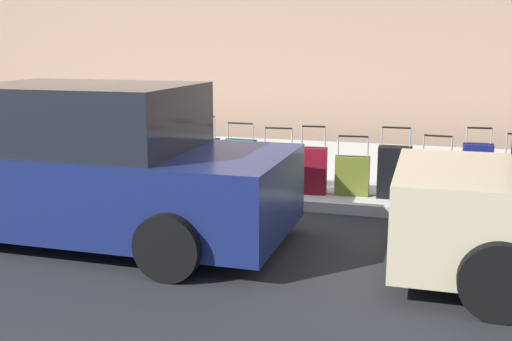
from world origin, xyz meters
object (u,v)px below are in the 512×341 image
Objects in this scene: suitcase_black_10 at (140,156)px; suitcase_red_9 at (169,162)px; suitcase_navy_1 at (476,174)px; suitcase_red_2 at (436,180)px; suitcase_silver_6 at (278,167)px; parked_car_navy_1 at (88,167)px; suitcase_maroon_5 at (313,171)px; fire_hydrant at (92,151)px; bollard_post at (45,154)px; suitcase_teal_7 at (240,163)px; suitcase_navy_8 at (204,162)px; suitcase_olive_4 at (352,176)px; suitcase_black_3 at (394,172)px.

suitcase_red_9 is at bearing 167.60° from suitcase_black_10.
suitcase_red_2 is (0.49, 0.07, -0.10)m from suitcase_navy_1.
suitcase_silver_6 is (2.11, -0.11, 0.04)m from suitcase_red_2.
suitcase_maroon_5 is at bearing -134.68° from parked_car_navy_1.
parked_car_navy_1 is at bearing 120.60° from fire_hydrant.
fire_hydrant is at bearing -168.05° from bollard_post.
suitcase_red_9 is 1.30m from fire_hydrant.
suitcase_teal_7 is 1.34× the size of suitcase_red_9.
suitcase_red_9 is (1.59, 0.12, -0.00)m from suitcase_silver_6.
suitcase_navy_8 is at bearing -1.67° from suitcase_maroon_5.
suitcase_navy_8 is at bearing 179.83° from fire_hydrant.
suitcase_maroon_5 reaches higher than suitcase_red_2.
suitcase_maroon_5 is 2.63m from suitcase_black_10.
suitcase_navy_8 is (2.11, 0.02, 0.08)m from suitcase_olive_4.
suitcase_black_3 is 3.18m from suitcase_red_9.
suitcase_silver_6 is (2.60, -0.04, -0.06)m from suitcase_navy_1.
suitcase_black_3 reaches higher than suitcase_silver_6.
suitcase_maroon_5 is (0.52, 0.07, 0.05)m from suitcase_olive_4.
parked_car_navy_1 is (1.60, 2.25, 0.33)m from suitcase_silver_6.
suitcase_red_2 is 2.11m from suitcase_silver_6.
suitcase_black_3 is at bearing -145.08° from parked_car_navy_1.
suitcase_olive_4 reaches higher than suitcase_red_9.
suitcase_navy_8 is 1.47× the size of suitcase_red_9.
suitcase_teal_7 is 1.34× the size of bollard_post.
suitcase_black_3 is at bearing 179.62° from suitcase_black_10.
suitcase_olive_4 is 1.05× the size of fire_hydrant.
suitcase_red_9 is 2.00m from bollard_post.
suitcase_silver_6 is 1.13× the size of fire_hydrant.
suitcase_red_2 is at bearing 179.46° from fire_hydrant.
suitcase_olive_4 is at bearing -140.09° from parked_car_navy_1.
suitcase_olive_4 is 0.80× the size of suitcase_navy_8.
suitcase_navy_8 reaches higher than suitcase_olive_4.
fire_hydrant is (4.99, -0.05, 0.12)m from suitcase_red_2.
bollard_post is at bearing 2.03° from suitcase_black_3.
suitcase_navy_1 is 0.97× the size of suitcase_navy_8.
suitcase_silver_6 is 0.20× the size of parked_car_navy_1.
suitcase_navy_8 is at bearing 3.71° from suitcase_silver_6.
suitcase_olive_4 is 1.18× the size of suitcase_red_9.
suitcase_red_9 is (1.05, 0.11, -0.02)m from suitcase_teal_7.
suitcase_black_3 is 3.70m from suitcase_black_10.
suitcase_navy_8 is at bearing -103.54° from parked_car_navy_1.
suitcase_silver_6 is at bearing -3.01° from suitcase_red_2.
suitcase_navy_1 is at bearing 179.64° from suitcase_black_10.
suitcase_navy_8 is 1.47× the size of bollard_post.
bollard_post is at bearing 11.95° from fire_hydrant.
suitcase_black_3 is at bearing 179.58° from suitcase_teal_7.
suitcase_black_10 is at bearing -76.94° from parked_car_navy_1.
suitcase_teal_7 is (0.55, 0.02, 0.02)m from suitcase_silver_6.
fire_hydrant is (4.47, 0.03, 0.06)m from suitcase_black_3.
suitcase_navy_8 is at bearing -0.75° from suitcase_red_2.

